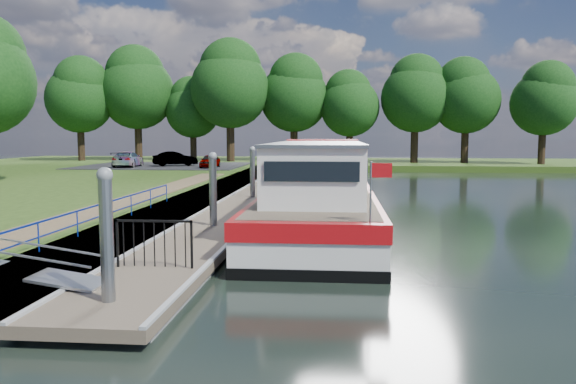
# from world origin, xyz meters

# --- Properties ---
(ground) EXTENTS (160.00, 160.00, 0.00)m
(ground) POSITION_xyz_m (0.00, 0.00, 0.00)
(ground) COLOR black
(ground) RESTS_ON ground
(bank_edge) EXTENTS (1.10, 90.00, 0.78)m
(bank_edge) POSITION_xyz_m (-2.55, 15.00, 0.39)
(bank_edge) COLOR #473D2D
(bank_edge) RESTS_ON ground
(far_bank) EXTENTS (60.00, 18.00, 0.60)m
(far_bank) POSITION_xyz_m (12.00, 52.00, 0.30)
(far_bank) COLOR #284313
(far_bank) RESTS_ON ground
(footpath) EXTENTS (1.60, 40.00, 0.05)m
(footpath) POSITION_xyz_m (-4.40, 8.00, 0.80)
(footpath) COLOR brown
(footpath) RESTS_ON riverbank
(carpark) EXTENTS (14.00, 12.00, 0.06)m
(carpark) POSITION_xyz_m (-11.00, 38.00, 0.81)
(carpark) COLOR black
(carpark) RESTS_ON riverbank
(blue_fence) EXTENTS (0.04, 18.04, 0.72)m
(blue_fence) POSITION_xyz_m (-2.75, 3.00, 1.31)
(blue_fence) COLOR #0C2DBF
(blue_fence) RESTS_ON riverbank
(pontoon) EXTENTS (2.50, 30.00, 0.56)m
(pontoon) POSITION_xyz_m (0.00, 13.00, 0.18)
(pontoon) COLOR brown
(pontoon) RESTS_ON ground
(mooring_piles) EXTENTS (0.30, 27.30, 3.55)m
(mooring_piles) POSITION_xyz_m (0.00, 13.00, 1.28)
(mooring_piles) COLOR gray
(mooring_piles) RESTS_ON ground
(gangway) EXTENTS (2.58, 1.00, 0.92)m
(gangway) POSITION_xyz_m (-1.85, 0.50, 0.63)
(gangway) COLOR #A5A8AD
(gangway) RESTS_ON ground
(gate_panel) EXTENTS (1.85, 0.05, 1.15)m
(gate_panel) POSITION_xyz_m (-0.00, 2.20, 1.15)
(gate_panel) COLOR black
(gate_panel) RESTS_ON ground
(barge) EXTENTS (4.36, 21.15, 4.78)m
(barge) POSITION_xyz_m (3.60, 13.11, 1.09)
(barge) COLOR black
(barge) RESTS_ON ground
(horizon_trees) EXTENTS (54.38, 10.03, 12.87)m
(horizon_trees) POSITION_xyz_m (-1.61, 48.68, 7.95)
(horizon_trees) COLOR #332316
(horizon_trees) RESTS_ON ground
(car_a) EXTENTS (1.36, 3.25, 1.10)m
(car_a) POSITION_xyz_m (-6.26, 35.11, 1.38)
(car_a) COLOR #999999
(car_a) RESTS_ON carpark
(car_b) EXTENTS (3.99, 2.74, 1.24)m
(car_b) POSITION_xyz_m (-9.80, 37.07, 1.46)
(car_b) COLOR #999999
(car_b) RESTS_ON carpark
(car_c) EXTENTS (2.26, 4.65, 1.30)m
(car_c) POSITION_xyz_m (-13.40, 35.43, 1.49)
(car_c) COLOR #999999
(car_c) RESTS_ON carpark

